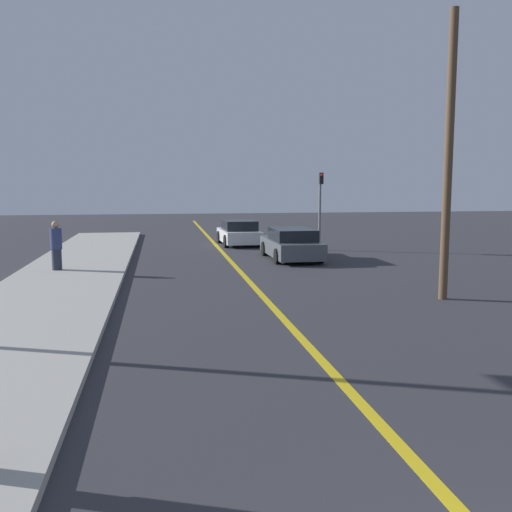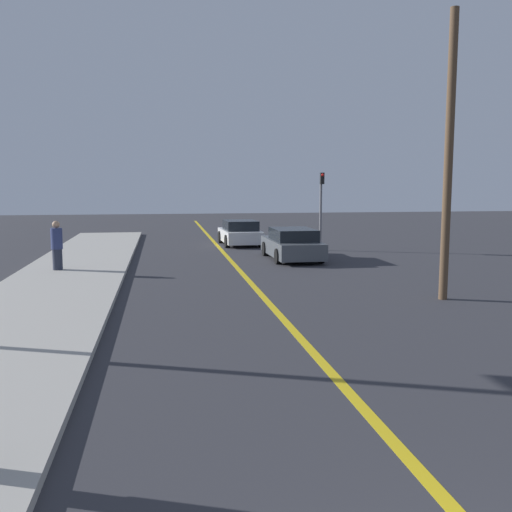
% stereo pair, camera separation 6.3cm
% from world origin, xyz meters
% --- Properties ---
extents(road_center_line, '(0.20, 60.00, 0.01)m').
position_xyz_m(road_center_line, '(0.00, 18.00, 0.00)').
color(road_center_line, gold).
rests_on(road_center_line, ground_plane).
extents(sidewalk_left, '(3.79, 35.07, 0.15)m').
position_xyz_m(sidewalk_left, '(-6.07, 17.54, 0.08)').
color(sidewalk_left, '#ADA89E').
rests_on(sidewalk_left, ground_plane).
extents(car_near_right_lane, '(2.06, 4.49, 1.34)m').
position_xyz_m(car_near_right_lane, '(2.66, 21.70, 0.65)').
color(car_near_right_lane, '#4C5156').
rests_on(car_near_right_lane, ground_plane).
extents(car_ahead_center, '(2.09, 3.92, 1.32)m').
position_xyz_m(car_ahead_center, '(1.23, 27.80, 0.64)').
color(car_ahead_center, silver).
rests_on(car_ahead_center, ground_plane).
extents(pedestrian_by_sign, '(0.41, 0.41, 1.77)m').
position_xyz_m(pedestrian_by_sign, '(-6.61, 19.20, 1.03)').
color(pedestrian_by_sign, '#282D3D').
rests_on(pedestrian_by_sign, sidewalk_left).
extents(traffic_light, '(0.18, 0.40, 3.77)m').
position_xyz_m(traffic_light, '(4.78, 24.70, 2.34)').
color(traffic_light, slate).
rests_on(traffic_light, ground_plane).
extents(utility_pole, '(0.24, 0.24, 7.92)m').
position_xyz_m(utility_pole, '(4.97, 12.67, 3.96)').
color(utility_pole, brown).
rests_on(utility_pole, ground_plane).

